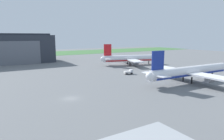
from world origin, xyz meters
TOP-DOWN VIEW (x-y plane):
  - ground_plane at (0.00, 0.00)m, footprint 440.00×440.00m
  - grass_field_strip at (0.00, 158.71)m, footprint 440.00×56.00m
  - airliner_far_left at (56.82, 46.72)m, footprint 38.11×31.81m
  - airliner_near_left at (47.42, -4.41)m, footprint 44.38×37.55m
  - baggage_tug at (36.79, 21.76)m, footprint 4.46×3.15m

SIDE VIEW (x-z plane):
  - ground_plane at x=0.00m, z-range 0.00..0.00m
  - grass_field_strip at x=0.00m, z-range 0.00..0.08m
  - baggage_tug at x=36.79m, z-range -0.01..2.15m
  - airliner_far_left at x=56.82m, z-range -2.59..10.55m
  - airliner_near_left at x=47.42m, z-range -2.21..10.73m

